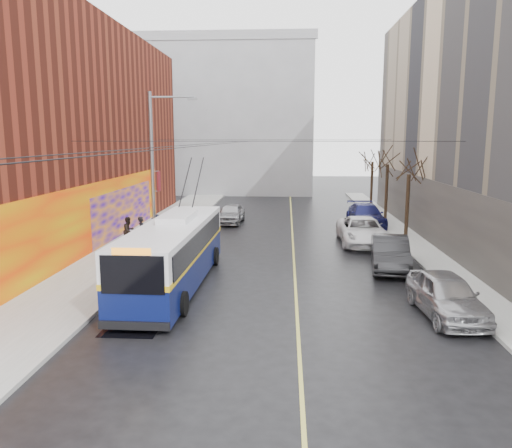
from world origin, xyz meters
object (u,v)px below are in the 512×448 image
(streetlight_pole, at_px, (155,169))
(tree_far, at_px, (373,153))
(parked_car_b, at_px, (390,253))
(parked_car_a, at_px, (446,295))
(tree_near, at_px, (409,162))
(parked_car_c, at_px, (362,231))
(trolleybus, at_px, (174,252))
(following_car, at_px, (231,213))
(pedestrian_b, at_px, (129,231))
(pedestrian_c, at_px, (157,229))
(parked_car_d, at_px, (366,215))
(tree_mid, at_px, (388,155))
(pedestrian_a, at_px, (142,232))

(streetlight_pole, distance_m, tree_far, 25.09)
(parked_car_b, bearing_deg, parked_car_a, -76.61)
(tree_near, relative_size, parked_car_c, 1.07)
(trolleybus, distance_m, following_car, 16.78)
(tree_near, xyz_separation_m, pedestrian_b, (-17.45, -3.88, -3.98))
(tree_near, distance_m, parked_car_b, 9.55)
(pedestrian_b, relative_size, pedestrian_c, 0.97)
(parked_car_c, bearing_deg, following_car, 141.12)
(parked_car_c, xyz_separation_m, parked_car_d, (1.20, 6.36, 0.01))
(parked_car_d, bearing_deg, trolleybus, -126.27)
(tree_mid, relative_size, following_car, 1.49)
(streetlight_pole, xyz_separation_m, pedestrian_b, (-2.32, 2.12, -3.85))
(tree_mid, height_order, parked_car_c, tree_mid)
(following_car, distance_m, pedestrian_a, 10.32)
(tree_mid, bearing_deg, parked_car_b, -100.10)
(parked_car_d, bearing_deg, parked_car_a, -91.74)
(streetlight_pole, bearing_deg, trolleybus, -68.62)
(tree_far, distance_m, parked_car_b, 22.74)
(streetlight_pole, height_order, pedestrian_b, streetlight_pole)
(parked_car_d, bearing_deg, tree_mid, 52.80)
(trolleybus, relative_size, parked_car_a, 2.44)
(streetlight_pole, height_order, parked_car_c, streetlight_pole)
(parked_car_b, height_order, parked_car_d, parked_car_d)
(tree_far, bearing_deg, parked_car_b, -96.95)
(parked_car_a, bearing_deg, trolleybus, 159.48)
(pedestrian_b, bearing_deg, streetlight_pole, -107.67)
(parked_car_a, relative_size, pedestrian_b, 2.81)
(tree_near, relative_size, following_car, 1.43)
(tree_near, bearing_deg, parked_car_d, 115.51)
(pedestrian_a, bearing_deg, trolleybus, -161.69)
(parked_car_c, xyz_separation_m, pedestrian_a, (-13.32, -2.15, 0.22))
(tree_near, bearing_deg, parked_car_c, -145.91)
(trolleybus, relative_size, following_car, 2.61)
(parked_car_d, height_order, pedestrian_b, pedestrian_b)
(trolleybus, bearing_deg, parked_car_d, 56.44)
(tree_near, height_order, tree_mid, tree_mid)
(tree_near, bearing_deg, parked_car_b, -108.31)
(pedestrian_a, height_order, pedestrian_b, pedestrian_a)
(tree_far, distance_m, parked_car_d, 10.90)
(parked_car_a, relative_size, pedestrian_c, 2.72)
(streetlight_pole, height_order, parked_car_a, streetlight_pole)
(trolleybus, bearing_deg, tree_far, 64.26)
(parked_car_d, bearing_deg, tree_near, -66.23)
(streetlight_pole, xyz_separation_m, tree_mid, (15.14, 13.00, 0.41))
(tree_far, bearing_deg, pedestrian_b, -134.31)
(tree_near, xyz_separation_m, parked_car_d, (-2.00, 4.19, -4.14))
(tree_mid, relative_size, parked_car_b, 1.33)
(tree_far, bearing_deg, following_car, -143.91)
(parked_car_b, distance_m, pedestrian_c, 14.11)
(parked_car_c, distance_m, pedestrian_a, 13.49)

